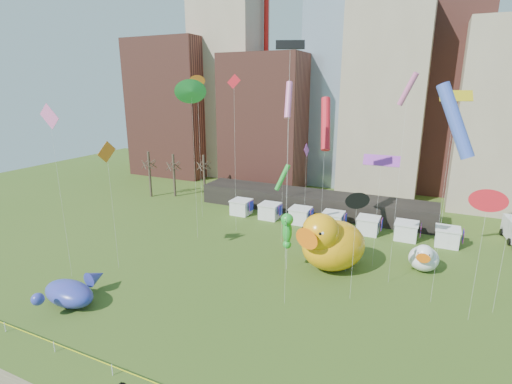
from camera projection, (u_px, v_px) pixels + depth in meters
The scene contains 25 objects.
skyline at pixel (378, 78), 71.92m from camera, with size 101.00×23.00×68.00m.
pavilion at pixel (312, 202), 63.13m from camera, with size 38.00×6.00×3.20m, color black.
vendor_tents at pixel (333, 221), 55.98m from camera, with size 33.24×2.80×2.40m.
bare_trees at pixel (175, 175), 71.84m from camera, with size 8.44×6.44×8.50m.
big_duck at pixel (331, 242), 42.94m from camera, with size 9.14×10.02×6.99m.
small_duck at pixel (424, 258), 42.97m from camera, with size 3.33×4.46×3.42m.
seahorse_green at pixel (287, 228), 42.24m from camera, with size 1.41×1.76×6.71m.
seahorse_purple at pixel (347, 246), 42.33m from camera, with size 1.35×1.58×4.49m.
whale_inflatable at pixel (71, 292), 36.59m from camera, with size 6.05×7.51×2.56m.
kite_0 at pixel (234, 89), 49.96m from camera, with size 1.85×0.27×21.55m.
kite_1 at pixel (408, 90), 35.46m from camera, with size 1.87×1.17×21.33m.
kite_2 at pixel (357, 201), 34.87m from camera, with size 1.41×1.01×10.84m.
kite_3 at pixel (282, 177), 48.43m from camera, with size 1.99×1.61×10.65m.
kite_4 at pixel (456, 97), 42.20m from camera, with size 3.61×2.47×19.61m.
kite_5 at pixel (455, 121), 32.44m from camera, with size 3.94×2.35×20.48m.
kite_6 at pixel (107, 155), 40.41m from camera, with size 0.37×2.26×14.54m.
kite_7 at pixel (306, 152), 52.84m from camera, with size 0.13×1.89×12.49m.
kite_8 at pixel (488, 201), 31.27m from camera, with size 1.93×0.33×12.07m.
kite_9 at pixel (50, 120), 37.45m from camera, with size 2.53×0.09×18.49m.
kite_10 at pixel (290, 49), 30.76m from camera, with size 2.29×1.19×23.62m.
kite_11 at pixel (191, 92), 47.56m from camera, with size 1.73×2.75×20.88m.
kite_14 at pixel (197, 82), 55.77m from camera, with size 1.18×1.33×21.56m.
kite_15 at pixel (381, 161), 41.08m from camera, with size 3.79×0.54×12.96m.
kite_16 at pixel (326, 124), 47.51m from camera, with size 2.36×3.99×18.80m.
kite_17 at pixel (288, 100), 41.49m from camera, with size 1.25×2.45×20.60m.
Camera 1 is at (13.12, -16.62, 20.14)m, focal length 27.00 mm.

